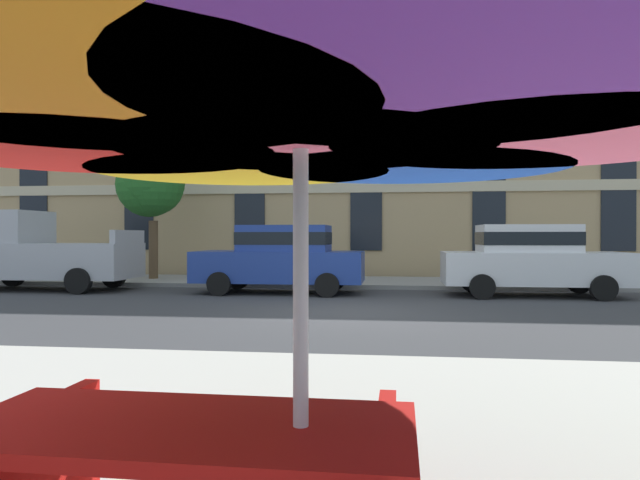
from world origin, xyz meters
The scene contains 8 objects.
ground_plane centered at (0.00, 0.00, 0.00)m, with size 120.00×120.00×0.00m, color #38383A.
sidewalk_far centered at (0.00, 6.80, 0.06)m, with size 56.00×3.60×0.12m, color gray.
apartment_building centered at (0.00, 14.99, 6.40)m, with size 37.51×12.08×12.80m.
pickup_silver centered at (-8.94, 3.70, 1.03)m, with size 5.10×2.12×2.20m.
sedan_blue centered at (-1.98, 3.70, 0.95)m, with size 4.40×1.98×1.78m.
sedan_white centered at (4.34, 3.70, 0.95)m, with size 4.40×1.98×1.78m.
street_tree_left centered at (-6.79, 6.58, 3.17)m, with size 2.26×2.19×4.30m.
patio_umbrella centered at (0.58, -9.00, 2.10)m, with size 3.31×3.07×2.43m.
Camera 1 is at (0.93, -11.18, 1.50)m, focal length 32.36 mm.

